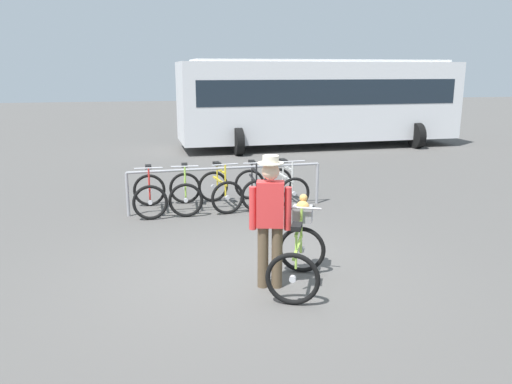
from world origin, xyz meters
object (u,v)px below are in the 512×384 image
at_px(racked_bike_red, 150,194).
at_px(person_with_featured_bike, 270,217).
at_px(racked_bike_white, 286,186).
at_px(bus_distant, 319,98).
at_px(racked_bike_black, 253,188).
at_px(racked_bike_yellow, 220,190).
at_px(racked_bike_lime, 185,192).
at_px(featured_bicycle, 299,248).

relative_size(racked_bike_red, person_with_featured_bike, 0.65).
xyz_separation_m(racked_bike_white, bus_distant, (3.28, 7.61, 1.37)).
bearing_deg(racked_bike_black, racked_bike_yellow, -177.28).
bearing_deg(racked_bike_black, racked_bike_white, 2.72).
distance_m(racked_bike_yellow, person_with_featured_bike, 4.02).
distance_m(racked_bike_white, bus_distant, 8.40).
height_order(racked_bike_lime, featured_bicycle, featured_bicycle).
relative_size(featured_bicycle, person_with_featured_bike, 0.73).
bearing_deg(racked_bike_yellow, person_with_featured_bike, -88.56).
distance_m(racked_bike_lime, racked_bike_white, 2.10).
distance_m(racked_bike_white, featured_bicycle, 4.12).
xyz_separation_m(racked_bike_red, racked_bike_yellow, (1.40, 0.07, 0.00)).
bearing_deg(bus_distant, racked_bike_lime, -124.91).
relative_size(racked_bike_yellow, featured_bicycle, 0.93).
xyz_separation_m(racked_bike_lime, racked_bike_yellow, (0.70, 0.03, 0.00)).
relative_size(racked_bike_red, featured_bicycle, 0.90).
bearing_deg(bus_distant, racked_bike_white, -113.33).
bearing_deg(racked_bike_white, featured_bicycle, -102.74).
bearing_deg(racked_bike_yellow, featured_bicycle, -82.93).
bearing_deg(person_with_featured_bike, featured_bicycle, 3.89).
bearing_deg(bus_distant, person_with_featured_bike, -111.46).
xyz_separation_m(racked_bike_red, person_with_featured_bike, (1.50, -3.91, 0.58)).
relative_size(racked_bike_red, racked_bike_yellow, 0.96).
distance_m(racked_bike_lime, racked_bike_yellow, 0.70).
bearing_deg(racked_bike_white, racked_bike_red, -177.28).
bearing_deg(racked_bike_red, bus_distant, 51.86).
height_order(racked_bike_yellow, racked_bike_black, same).
xyz_separation_m(racked_bike_yellow, person_with_featured_bike, (0.10, -3.98, 0.58)).
distance_m(racked_bike_yellow, racked_bike_white, 1.40).
bearing_deg(racked_bike_yellow, racked_bike_lime, -177.28).
xyz_separation_m(racked_bike_black, featured_bicycle, (-0.21, -3.98, 0.12)).
xyz_separation_m(racked_bike_black, racked_bike_white, (0.70, 0.03, -0.00)).
bearing_deg(bus_distant, racked_bike_red, -128.14).
height_order(racked_bike_red, bus_distant, bus_distant).
height_order(racked_bike_black, featured_bicycle, featured_bicycle).
bearing_deg(racked_bike_white, person_with_featured_bike, -107.80).
xyz_separation_m(featured_bicycle, person_with_featured_bike, (-0.39, -0.03, 0.46)).
height_order(racked_bike_black, bus_distant, bus_distant).
height_order(racked_bike_yellow, bus_distant, bus_distant).
distance_m(racked_bike_lime, featured_bicycle, 4.10).
xyz_separation_m(racked_bike_lime, bus_distant, (5.38, 7.71, 1.37)).
bearing_deg(bus_distant, racked_bike_yellow, -121.37).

